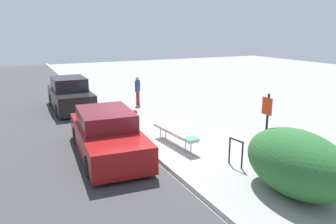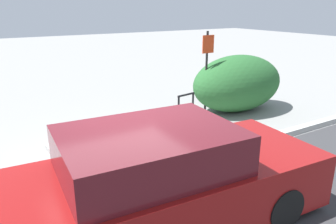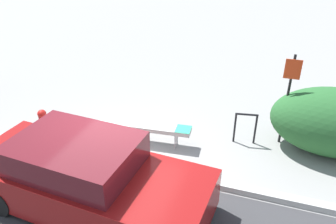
{
  "view_description": "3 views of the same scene",
  "coord_description": "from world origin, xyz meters",
  "px_view_note": "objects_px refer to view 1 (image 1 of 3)",
  "views": [
    {
      "loc": [
        9.78,
        -3.88,
        3.94
      ],
      "look_at": [
        -0.25,
        0.99,
        1.11
      ],
      "focal_mm": 35.0,
      "sensor_mm": 36.0,
      "label": 1
    },
    {
      "loc": [
        -1.97,
        -4.64,
        2.91
      ],
      "look_at": [
        1.28,
        0.67,
        0.89
      ],
      "focal_mm": 35.0,
      "sensor_mm": 36.0,
      "label": 2
    },
    {
      "loc": [
        2.92,
        -5.3,
        4.64
      ],
      "look_at": [
        0.69,
        1.37,
        0.8
      ],
      "focal_mm": 35.0,
      "sensor_mm": 36.0,
      "label": 3
    }
  ],
  "objects_px": {
    "bench": "(175,132)",
    "bike_rack": "(236,150)",
    "sign_post": "(266,127)",
    "fire_hydrant": "(135,118)",
    "parked_car_near": "(107,135)",
    "pedestrian": "(138,90)",
    "parked_car_far": "(70,95)"
  },
  "relations": [
    {
      "from": "bench",
      "to": "bike_rack",
      "type": "xyz_separation_m",
      "value": [
        2.37,
        0.79,
        0.03
      ]
    },
    {
      "from": "bike_rack",
      "to": "parked_car_far",
      "type": "bearing_deg",
      "value": -161.73
    },
    {
      "from": "sign_post",
      "to": "bench",
      "type": "bearing_deg",
      "value": -161.34
    },
    {
      "from": "fire_hydrant",
      "to": "parked_car_near",
      "type": "distance_m",
      "value": 2.96
    },
    {
      "from": "fire_hydrant",
      "to": "parked_car_near",
      "type": "xyz_separation_m",
      "value": [
        2.34,
        -1.8,
        0.25
      ]
    },
    {
      "from": "bike_rack",
      "to": "fire_hydrant",
      "type": "relative_size",
      "value": 1.08
    },
    {
      "from": "bench",
      "to": "sign_post",
      "type": "bearing_deg",
      "value": 13.84
    },
    {
      "from": "bench",
      "to": "parked_car_far",
      "type": "relative_size",
      "value": 0.56
    },
    {
      "from": "bike_rack",
      "to": "parked_car_near",
      "type": "relative_size",
      "value": 0.17
    },
    {
      "from": "sign_post",
      "to": "parked_car_far",
      "type": "bearing_deg",
      "value": -161.65
    },
    {
      "from": "bench",
      "to": "bike_rack",
      "type": "height_order",
      "value": "bike_rack"
    },
    {
      "from": "sign_post",
      "to": "fire_hydrant",
      "type": "height_order",
      "value": "sign_post"
    },
    {
      "from": "bike_rack",
      "to": "bench",
      "type": "bearing_deg",
      "value": -161.54
    },
    {
      "from": "bench",
      "to": "pedestrian",
      "type": "xyz_separation_m",
      "value": [
        -6.51,
        1.09,
        0.34
      ]
    },
    {
      "from": "parked_car_near",
      "to": "parked_car_far",
      "type": "distance_m",
      "value": 6.83
    },
    {
      "from": "pedestrian",
      "to": "bench",
      "type": "bearing_deg",
      "value": -150.88
    },
    {
      "from": "bike_rack",
      "to": "sign_post",
      "type": "bearing_deg",
      "value": 19.19
    },
    {
      "from": "bench",
      "to": "parked_car_far",
      "type": "bearing_deg",
      "value": -166.6
    },
    {
      "from": "fire_hydrant",
      "to": "parked_car_far",
      "type": "xyz_separation_m",
      "value": [
        -4.49,
        -1.78,
        0.3
      ]
    },
    {
      "from": "bench",
      "to": "parked_car_near",
      "type": "xyz_separation_m",
      "value": [
        -0.21,
        -2.34,
        0.18
      ]
    },
    {
      "from": "bench",
      "to": "sign_post",
      "type": "distance_m",
      "value": 3.52
    },
    {
      "from": "bike_rack",
      "to": "parked_car_far",
      "type": "xyz_separation_m",
      "value": [
        -9.41,
        -3.11,
        0.2
      ]
    },
    {
      "from": "sign_post",
      "to": "parked_car_far",
      "type": "xyz_separation_m",
      "value": [
        -10.26,
        -3.4,
        -0.68
      ]
    },
    {
      "from": "fire_hydrant",
      "to": "parked_car_far",
      "type": "relative_size",
      "value": 0.18
    },
    {
      "from": "sign_post",
      "to": "parked_car_far",
      "type": "height_order",
      "value": "sign_post"
    },
    {
      "from": "bench",
      "to": "fire_hydrant",
      "type": "distance_m",
      "value": 2.61
    },
    {
      "from": "parked_car_far",
      "to": "fire_hydrant",
      "type": "bearing_deg",
      "value": 22.16
    },
    {
      "from": "sign_post",
      "to": "bike_rack",
      "type": "bearing_deg",
      "value": -160.81
    },
    {
      "from": "parked_car_far",
      "to": "bike_rack",
      "type": "bearing_deg",
      "value": 18.84
    },
    {
      "from": "bike_rack",
      "to": "fire_hydrant",
      "type": "height_order",
      "value": "bike_rack"
    },
    {
      "from": "sign_post",
      "to": "fire_hydrant",
      "type": "bearing_deg",
      "value": -164.27
    },
    {
      "from": "bike_rack",
      "to": "parked_car_near",
      "type": "distance_m",
      "value": 4.06
    }
  ]
}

